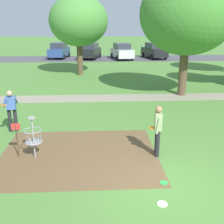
{
  "coord_description": "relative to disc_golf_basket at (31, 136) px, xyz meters",
  "views": [
    {
      "loc": [
        -1.74,
        -6.45,
        4.24
      ],
      "look_at": [
        -1.19,
        3.55,
        1.0
      ],
      "focal_mm": 44.92,
      "sensor_mm": 36.0,
      "label": 1
    }
  ],
  "objects": [
    {
      "name": "tree_near_left",
      "position": [
        0.76,
        14.96,
        3.53
      ],
      "size": [
        4.66,
        4.66,
        6.28
      ],
      "color": "brown",
      "rests_on": "ground"
    },
    {
      "name": "dirt_tee_pad",
      "position": [
        1.49,
        0.08,
        -0.75
      ],
      "size": [
        5.19,
        4.23,
        0.01
      ],
      "primitive_type": "cube",
      "color": "brown",
      "rests_on": "ground"
    },
    {
      "name": "tree_mid_center",
      "position": [
        7.24,
        7.86,
        3.88
      ],
      "size": [
        5.36,
        5.36,
        6.93
      ],
      "color": "brown",
      "rests_on": "ground"
    },
    {
      "name": "parked_car_center_left",
      "position": [
        1.4,
        25.6,
        0.17
      ],
      "size": [
        2.71,
        4.5,
        1.84
      ],
      "color": "black",
      "rests_on": "ground"
    },
    {
      "name": "parked_car_center_right",
      "position": [
        5.13,
        24.89,
        0.17
      ],
      "size": [
        2.53,
        4.46,
        1.84
      ],
      "color": "silver",
      "rests_on": "ground"
    },
    {
      "name": "parked_car_rightmost",
      "position": [
        9.09,
        25.51,
        0.17
      ],
      "size": [
        2.65,
        4.49,
        1.84
      ],
      "color": "black",
      "rests_on": "ground"
    },
    {
      "name": "disc_golf_basket",
      "position": [
        0.0,
        0.0,
        0.0
      ],
      "size": [
        0.98,
        0.58,
        1.39
      ],
      "color": "#9E9EA3",
      "rests_on": "ground"
    },
    {
      "name": "parking_lot_strip",
      "position": [
        3.86,
        25.69,
        -0.75
      ],
      "size": [
        36.0,
        6.0,
        0.01
      ],
      "primitive_type": "cube",
      "color": "#4C4C51",
      "rests_on": "ground"
    },
    {
      "name": "ground_plane",
      "position": [
        3.86,
        -1.97,
        -0.75
      ],
      "size": [
        160.0,
        160.0,
        0.0
      ],
      "primitive_type": "plane",
      "color": "#518438"
    },
    {
      "name": "parked_car_leftmost",
      "position": [
        -2.37,
        26.35,
        0.17
      ],
      "size": [
        2.37,
        4.39,
        1.84
      ],
      "color": "#2D4784",
      "rests_on": "ground"
    },
    {
      "name": "frisbee_mid_grass",
      "position": [
        3.67,
        -2.7,
        -0.74
      ],
      "size": [
        0.26,
        0.26,
        0.02
      ],
      "primitive_type": "cylinder",
      "color": "white",
      "rests_on": "ground"
    },
    {
      "name": "gravel_path",
      "position": [
        3.86,
        7.33,
        -0.75
      ],
      "size": [
        40.0,
        1.62,
        0.0
      ],
      "primitive_type": "cube",
      "color": "gray",
      "rests_on": "ground"
    },
    {
      "name": "player_waiting_left",
      "position": [
        4.07,
        -0.08,
        0.21
      ],
      "size": [
        0.42,
        0.48,
        1.71
      ],
      "color": "#232328",
      "rests_on": "ground"
    },
    {
      "name": "frisbee_by_tee",
      "position": [
        3.92,
        -1.77,
        -0.74
      ],
      "size": [
        0.23,
        0.23,
        0.02
      ],
      "primitive_type": "cylinder",
      "color": "green",
      "rests_on": "ground"
    },
    {
      "name": "player_foreground_watching",
      "position": [
        -1.27,
        2.33,
        0.23
      ],
      "size": [
        0.42,
        1.15,
        1.71
      ],
      "color": "#232328",
      "rests_on": "ground"
    }
  ]
}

